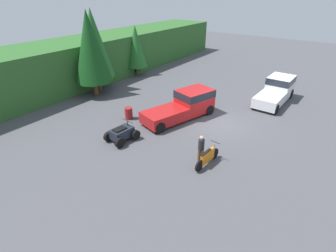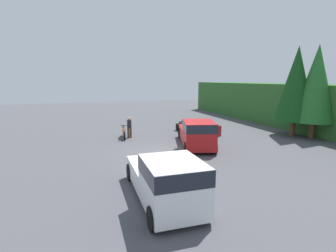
{
  "view_description": "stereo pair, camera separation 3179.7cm",
  "coord_description": "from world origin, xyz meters",
  "px_view_note": "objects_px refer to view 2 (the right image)",
  "views": [
    {
      "loc": [
        -15.9,
        -6.78,
        8.74
      ],
      "look_at": [
        -3.93,
        1.75,
        0.95
      ],
      "focal_mm": 28.0,
      "sensor_mm": 36.0,
      "label": 1
    },
    {
      "loc": [
        15.58,
        -4.96,
        4.65
      ],
      "look_at": [
        -3.93,
        1.75,
        0.95
      ],
      "focal_mm": 28.0,
      "sensor_mm": 36.0,
      "label": 2
    }
  ],
  "objects_px": {
    "dirt_bike": "(124,132)",
    "rider_person": "(129,127)",
    "pickup_truck_second": "(166,179)",
    "quad_atv": "(186,126)",
    "steel_barrel": "(218,131)",
    "pickup_truck_red": "(197,133)"
  },
  "relations": [
    {
      "from": "dirt_bike",
      "to": "rider_person",
      "type": "xyz_separation_m",
      "value": [
        0.04,
        0.45,
        0.43
      ]
    },
    {
      "from": "pickup_truck_second",
      "to": "quad_atv",
      "type": "distance_m",
      "value": 14.02
    },
    {
      "from": "steel_barrel",
      "to": "pickup_truck_second",
      "type": "bearing_deg",
      "value": -38.21
    },
    {
      "from": "pickup_truck_red",
      "to": "pickup_truck_second",
      "type": "bearing_deg",
      "value": -15.98
    },
    {
      "from": "pickup_truck_second",
      "to": "dirt_bike",
      "type": "relative_size",
      "value": 2.46
    },
    {
      "from": "quad_atv",
      "to": "pickup_truck_red",
      "type": "bearing_deg",
      "value": -8.64
    },
    {
      "from": "pickup_truck_second",
      "to": "quad_atv",
      "type": "height_order",
      "value": "pickup_truck_second"
    },
    {
      "from": "pickup_truck_red",
      "to": "steel_barrel",
      "type": "height_order",
      "value": "pickup_truck_red"
    },
    {
      "from": "dirt_bike",
      "to": "quad_atv",
      "type": "xyz_separation_m",
      "value": [
        -0.83,
        5.69,
        0.01
      ]
    },
    {
      "from": "pickup_truck_red",
      "to": "dirt_bike",
      "type": "height_order",
      "value": "pickup_truck_red"
    },
    {
      "from": "pickup_truck_red",
      "to": "quad_atv",
      "type": "xyz_separation_m",
      "value": [
        -5.35,
        1.42,
        -0.53
      ]
    },
    {
      "from": "dirt_bike",
      "to": "quad_atv",
      "type": "bearing_deg",
      "value": 103.81
    },
    {
      "from": "quad_atv",
      "to": "steel_barrel",
      "type": "distance_m",
      "value": 3.15
    },
    {
      "from": "pickup_truck_red",
      "to": "rider_person",
      "type": "xyz_separation_m",
      "value": [
        -4.48,
        -3.83,
        -0.11
      ]
    },
    {
      "from": "pickup_truck_second",
      "to": "dirt_bike",
      "type": "bearing_deg",
      "value": 179.61
    },
    {
      "from": "quad_atv",
      "to": "steel_barrel",
      "type": "relative_size",
      "value": 2.37
    },
    {
      "from": "pickup_truck_red",
      "to": "dirt_bike",
      "type": "bearing_deg",
      "value": -119.85
    },
    {
      "from": "pickup_truck_red",
      "to": "quad_atv",
      "type": "relative_size",
      "value": 2.9
    },
    {
      "from": "dirt_bike",
      "to": "quad_atv",
      "type": "height_order",
      "value": "quad_atv"
    },
    {
      "from": "steel_barrel",
      "to": "dirt_bike",
      "type": "bearing_deg",
      "value": -103.08
    },
    {
      "from": "dirt_bike",
      "to": "steel_barrel",
      "type": "height_order",
      "value": "dirt_bike"
    },
    {
      "from": "quad_atv",
      "to": "rider_person",
      "type": "bearing_deg",
      "value": -74.4
    }
  ]
}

